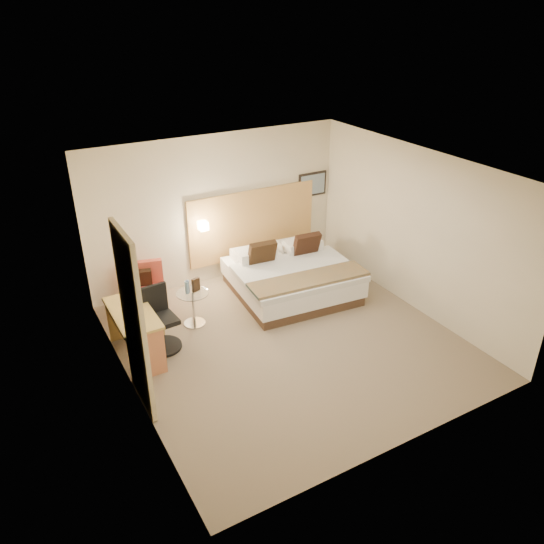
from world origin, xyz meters
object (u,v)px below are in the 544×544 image
side_table (193,307)px  desk (135,321)px  bed (291,277)px  lounge_chair (143,292)px  desk_chair (160,324)px

side_table → desk: desk is taller
desk → bed: bearing=10.0°
lounge_chair → bed: bearing=-17.2°
lounge_chair → side_table: (0.56, -0.88, 0.01)m
side_table → desk_chair: desk_chair is taller
desk → desk_chair: desk_chair is taller
desk → desk_chair: size_ratio=1.24×
side_table → desk_chair: size_ratio=0.68×
side_table → desk: size_ratio=0.55×
desk_chair → bed: bearing=10.4°
bed → side_table: 1.90m
bed → desk_chair: desk_chair is taller
side_table → desk: bearing=-159.0°
side_table → desk_chair: 0.77m
lounge_chair → desk_chair: size_ratio=0.90×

